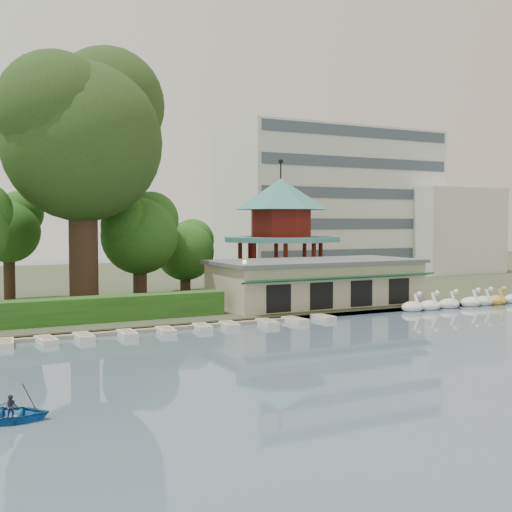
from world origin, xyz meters
TOP-DOWN VIEW (x-y plane):
  - ground_plane at (0.00, 0.00)m, footprint 220.00×220.00m
  - shore at (0.00, 52.00)m, footprint 220.00×70.00m
  - embankment at (0.00, 17.30)m, footprint 220.00×0.60m
  - dock at (-12.00, 17.20)m, footprint 34.00×1.60m
  - boathouse at (10.00, 21.97)m, footprint 18.60×9.39m
  - pavilion at (12.00, 32.00)m, footprint 12.40×12.40m
  - office_building at (32.67, 49.00)m, footprint 38.00×18.00m
  - hedge at (-15.00, 20.50)m, footprint 30.00×2.00m
  - lamp_post at (1.50, 19.00)m, footprint 0.36×0.36m
  - big_tree at (-8.82, 28.21)m, footprint 14.48×13.49m
  - small_trees at (-11.02, 31.59)m, footprint 39.22×16.14m
  - swan_boats at (22.57, 16.59)m, footprint 14.48×1.96m
  - moored_rowboats at (-10.11, 15.79)m, footprint 35.30×2.76m
  - rowboat_with_passengers at (-18.07, -0.04)m, footprint 5.81×4.96m

SIDE VIEW (x-z plane):
  - ground_plane at x=0.00m, z-range 0.00..0.00m
  - dock at x=-12.00m, z-range 0.00..0.24m
  - embankment at x=0.00m, z-range 0.00..0.30m
  - moored_rowboats at x=-10.11m, z-range 0.00..0.36m
  - shore at x=0.00m, z-range 0.00..0.40m
  - swan_boats at x=22.57m, z-range -0.56..1.35m
  - rowboat_with_passengers at x=-18.07m, z-range -0.50..1.51m
  - hedge at x=-15.00m, z-range 0.40..2.20m
  - boathouse at x=10.00m, z-range 0.42..4.32m
  - lamp_post at x=1.50m, z-range 1.20..5.48m
  - small_trees at x=-11.02m, z-range 1.34..11.66m
  - pavilion at x=12.00m, z-range 0.73..14.23m
  - office_building at x=32.67m, z-range -0.27..19.73m
  - big_tree at x=-8.82m, z-range 4.20..26.54m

